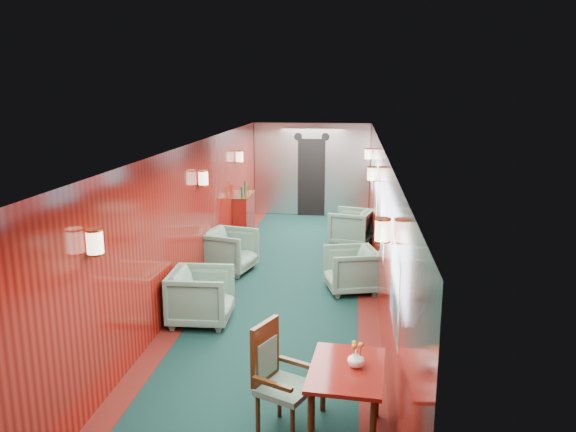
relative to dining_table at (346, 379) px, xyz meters
The scene contains 12 objects.
room 3.99m from the dining_table, 106.01° to the left, with size 12.00×12.10×2.40m.
bulkhead 9.70m from the dining_table, 96.31° to the left, with size 2.98×0.17×2.39m.
windows_right 4.07m from the dining_table, 83.91° to the left, with size 0.02×8.60×0.80m.
wall_sconces 4.56m from the dining_table, 103.98° to the left, with size 2.97×7.97×0.25m.
dining_table is the anchor object (origin of this frame).
side_chair 0.67m from the dining_table, behind, with size 0.63×0.65×1.09m.
credenza 7.70m from the dining_table, 108.20° to the left, with size 0.33×1.06×1.22m.
flower_vase 0.22m from the dining_table, 21.34° to the left, with size 0.16×0.16×0.16m, color white.
armchair_left_near 3.25m from the dining_table, 129.88° to the left, with size 0.83×0.86×0.78m, color #1F493B.
armchair_left_far 5.24m from the dining_table, 114.50° to the left, with size 0.83×0.85×0.77m, color #1F493B.
armchair_right_near 4.00m from the dining_table, 89.83° to the left, with size 0.78×0.80×0.73m, color #1F493B.
armchair_right_far 6.86m from the dining_table, 90.06° to the left, with size 0.81×0.83×0.76m, color #1F493B.
Camera 1 is at (1.08, -8.49, 3.26)m, focal length 35.00 mm.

